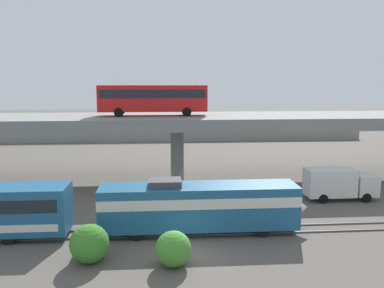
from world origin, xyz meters
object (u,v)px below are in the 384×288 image
at_px(transit_bus_on_overpass, 153,97).
at_px(parked_car_4, 114,124).
at_px(parked_car_5, 88,123).
at_px(service_truck_west, 338,183).
at_px(parked_car_2, 301,122).
at_px(parked_car_3, 305,124).
at_px(train_locomotive, 209,204).
at_px(parked_car_0, 264,125).
at_px(parked_car_1, 86,126).

height_order(transit_bus_on_overpass, parked_car_4, transit_bus_on_overpass).
height_order(parked_car_4, parked_car_5, same).
bearing_deg(service_truck_west, parked_car_2, 74.91).
height_order(parked_car_3, parked_car_5, same).
bearing_deg(parked_car_2, parked_car_3, 85.21).
xyz_separation_m(train_locomotive, parked_car_2, (25.85, 53.30, 0.36)).
relative_size(parked_car_0, parked_car_2, 0.99).
distance_m(parked_car_0, parked_car_1, 34.81).
relative_size(parked_car_3, parked_car_5, 1.03).
bearing_deg(parked_car_3, parked_car_5, 174.26).
bearing_deg(parked_car_4, parked_car_2, 2.31).
distance_m(service_truck_west, parked_car_2, 47.67).
xyz_separation_m(parked_car_0, parked_car_3, (8.96, 1.34, 0.00)).
bearing_deg(parked_car_5, parked_car_1, 96.21).
bearing_deg(parked_car_3, train_locomotive, -117.22).
relative_size(parked_car_1, parked_car_4, 1.08).
bearing_deg(parked_car_2, parked_car_0, 28.20).
distance_m(transit_bus_on_overpass, parked_car_3, 45.58).
xyz_separation_m(train_locomotive, parked_car_1, (-18.21, 49.24, 0.36)).
distance_m(parked_car_0, parked_car_4, 29.95).
distance_m(parked_car_2, parked_car_3, 3.64).
xyz_separation_m(parked_car_1, parked_car_4, (5.04, 2.49, -0.00)).
relative_size(service_truck_west, parked_car_2, 1.65).
height_order(service_truck_west, parked_car_2, parked_car_2).
relative_size(transit_bus_on_overpass, parked_car_4, 2.96).
bearing_deg(parked_car_3, service_truck_west, -105.94).
bearing_deg(parked_car_2, parked_car_1, 5.27).
xyz_separation_m(service_truck_west, parked_car_1, (-31.65, 41.95, 0.91)).
relative_size(service_truck_west, parked_car_0, 1.66).
relative_size(parked_car_1, parked_car_3, 0.99).
xyz_separation_m(transit_bus_on_overpass, parked_car_0, (21.04, 32.27, -6.98)).
distance_m(train_locomotive, parked_car_0, 51.10).
bearing_deg(transit_bus_on_overpass, parked_car_0, -123.11).
height_order(service_truck_west, parked_car_4, parked_car_4).
height_order(parked_car_2, parked_car_5, same).
bearing_deg(parked_car_1, train_locomotive, -69.71).
relative_size(transit_bus_on_overpass, parked_car_2, 2.91).
distance_m(parked_car_1, parked_car_4, 5.63).
bearing_deg(parked_car_0, parked_car_2, 28.20).
bearing_deg(train_locomotive, parked_car_0, 71.06).
height_order(parked_car_2, parked_car_3, same).
distance_m(parked_car_3, parked_car_5, 44.51).
xyz_separation_m(service_truck_west, parked_car_4, (-26.60, 44.45, 0.91)).
distance_m(service_truck_west, parked_car_0, 41.18).
height_order(service_truck_west, parked_car_3, parked_car_3).
relative_size(transit_bus_on_overpass, service_truck_west, 1.76).
xyz_separation_m(train_locomotive, transit_bus_on_overpass, (-4.45, 16.06, 7.34)).
distance_m(parked_car_2, parked_car_4, 39.04).
bearing_deg(parked_car_5, parked_car_0, 170.70).
relative_size(transit_bus_on_overpass, parked_car_5, 2.80).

